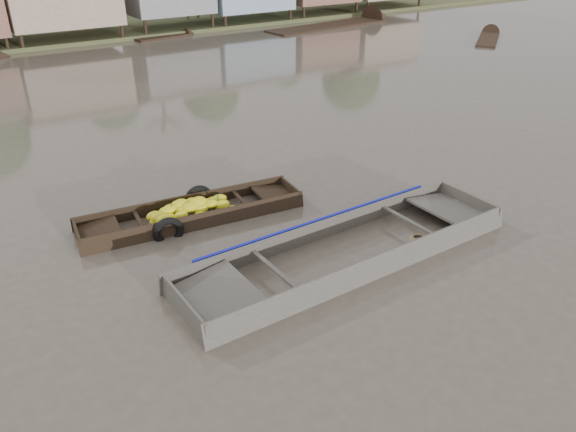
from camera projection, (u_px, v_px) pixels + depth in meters
ground at (284, 260)px, 12.73m from camera, size 120.00×120.00×0.00m
banana_boat at (189, 213)px, 14.38m from camera, size 5.90×2.05×0.82m
viewer_boat at (347, 254)px, 12.83m from camera, size 8.30×2.27×0.67m
distant_boats at (212, 43)px, 35.24m from camera, size 47.59×14.61×0.35m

